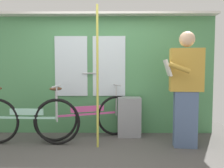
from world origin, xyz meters
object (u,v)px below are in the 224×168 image
bicycle_near_door (87,116)px  handrail_pole (97,77)px  trash_bin_by_wall (129,117)px  passenger_reading_newspaper (185,87)px  bicycle_leaning_behind (26,120)px

bicycle_near_door → handrail_pole: handrail_pole is taller
trash_bin_by_wall → handrail_pole: size_ratio=0.32×
trash_bin_by_wall → handrail_pole: handrail_pole is taller
trash_bin_by_wall → handrail_pole: 1.07m
passenger_reading_newspaper → bicycle_near_door: bearing=-8.8°
trash_bin_by_wall → handrail_pole: bearing=-132.0°
bicycle_leaning_behind → passenger_reading_newspaper: bearing=0.1°
trash_bin_by_wall → handrail_pole: (-0.52, -0.58, 0.73)m
passenger_reading_newspaper → handrail_pole: handrail_pole is taller
passenger_reading_newspaper → trash_bin_by_wall: size_ratio=2.53×
passenger_reading_newspaper → trash_bin_by_wall: 1.15m
bicycle_leaning_behind → passenger_reading_newspaper: size_ratio=0.97×
bicycle_near_door → passenger_reading_newspaper: bearing=-35.1°
bicycle_leaning_behind → trash_bin_by_wall: (1.67, 0.46, -0.04)m
bicycle_near_door → handrail_pole: bearing=-83.9°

